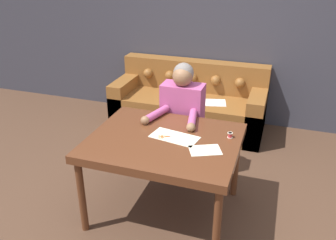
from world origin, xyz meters
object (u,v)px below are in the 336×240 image
at_px(dining_table, 164,146).
at_px(couch, 189,105).
at_px(thread_spool, 230,135).
at_px(person, 182,121).
at_px(scissors, 167,137).

xyz_separation_m(dining_table, couch, (-0.26, 1.77, -0.36)).
bearing_deg(thread_spool, dining_table, -159.59).
xyz_separation_m(person, scissors, (0.04, -0.60, 0.14)).
bearing_deg(dining_table, scissors, 69.40).
height_order(scissors, thread_spool, thread_spool).
bearing_deg(person, scissors, -85.73).
xyz_separation_m(couch, scissors, (0.27, -1.74, 0.44)).
relative_size(scissors, thread_spool, 4.93).
relative_size(couch, thread_spool, 43.53).
relative_size(couch, person, 1.63).
bearing_deg(person, couch, 101.43).
relative_size(dining_table, thread_spool, 27.45).
bearing_deg(couch, dining_table, -81.61).
bearing_deg(person, dining_table, -87.15).
height_order(couch, person, person).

